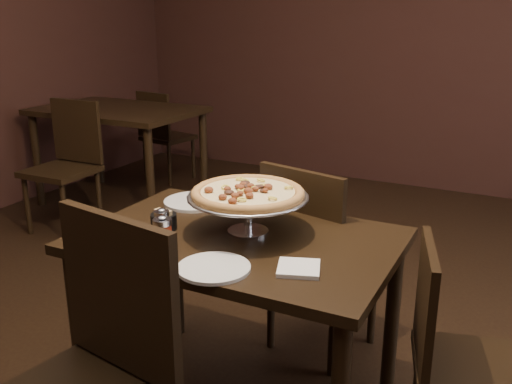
% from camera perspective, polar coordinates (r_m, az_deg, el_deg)
% --- Properties ---
extents(room, '(6.04, 7.04, 2.84)m').
position_cam_1_polar(room, '(1.93, 0.95, 13.23)').
color(room, black).
rests_on(room, ground).
extents(dining_table, '(1.19, 0.80, 0.74)m').
position_cam_1_polar(dining_table, '(2.20, -1.77, -6.77)').
color(dining_table, black).
rests_on(dining_table, ground).
extents(background_table, '(1.29, 0.86, 0.80)m').
position_cam_1_polar(background_table, '(4.82, -13.60, 6.92)').
color(background_table, black).
rests_on(background_table, ground).
extents(pizza_stand, '(0.46, 0.46, 0.19)m').
position_cam_1_polar(pizza_stand, '(2.15, -0.82, -0.16)').
color(pizza_stand, silver).
rests_on(pizza_stand, dining_table).
extents(parmesan_shaker, '(0.06, 0.06, 0.10)m').
position_cam_1_polar(parmesan_shaker, '(2.20, -9.38, -2.93)').
color(parmesan_shaker, beige).
rests_on(parmesan_shaker, dining_table).
extents(pepper_flake_shaker, '(0.07, 0.07, 0.12)m').
position_cam_1_polar(pepper_flake_shaker, '(2.07, -9.31, -3.97)').
color(pepper_flake_shaker, maroon).
rests_on(pepper_flake_shaker, dining_table).
extents(packet_caddy, '(0.10, 0.10, 0.08)m').
position_cam_1_polar(packet_caddy, '(2.25, -9.22, -2.88)').
color(packet_caddy, black).
rests_on(packet_caddy, dining_table).
extents(napkin_stack, '(0.18, 0.18, 0.01)m').
position_cam_1_polar(napkin_stack, '(1.89, 4.29, -7.61)').
color(napkin_stack, silver).
rests_on(napkin_stack, dining_table).
extents(plate_left, '(0.27, 0.27, 0.01)m').
position_cam_1_polar(plate_left, '(2.54, -6.12, -0.96)').
color(plate_left, silver).
rests_on(plate_left, dining_table).
extents(plate_near, '(0.24, 0.24, 0.01)m').
position_cam_1_polar(plate_near, '(1.90, -4.24, -7.58)').
color(plate_near, silver).
rests_on(plate_near, dining_table).
extents(serving_spatula, '(0.16, 0.16, 0.02)m').
position_cam_1_polar(serving_spatula, '(2.12, -0.52, -0.57)').
color(serving_spatula, silver).
rests_on(serving_spatula, pizza_stand).
extents(chair_far, '(0.52, 0.52, 0.92)m').
position_cam_1_polar(chair_far, '(2.61, 5.94, -6.15)').
color(chair_far, black).
rests_on(chair_far, ground).
extents(chair_near, '(0.54, 0.54, 1.00)m').
position_cam_1_polar(chair_near, '(1.79, -16.36, -17.27)').
color(chair_near, black).
rests_on(chair_near, ground).
extents(chair_side, '(0.48, 0.48, 0.83)m').
position_cam_1_polar(chair_side, '(2.10, 19.23, -14.95)').
color(chair_side, black).
rests_on(chair_side, ground).
extents(bg_chair_far, '(0.46, 0.46, 0.85)m').
position_cam_1_polar(bg_chair_far, '(5.44, -9.28, 5.87)').
color(bg_chair_far, black).
rests_on(bg_chair_far, ground).
extents(bg_chair_near, '(0.45, 0.45, 0.94)m').
position_cam_1_polar(bg_chair_near, '(4.39, -18.37, 3.02)').
color(bg_chair_near, black).
rests_on(bg_chair_near, ground).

